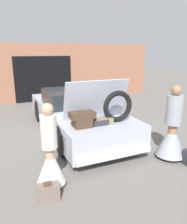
{
  "coord_description": "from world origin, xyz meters",
  "views": [
    {
      "loc": [
        -2.13,
        -6.17,
        2.42
      ],
      "look_at": [
        0.0,
        -1.35,
        0.95
      ],
      "focal_mm": 35.0,
      "sensor_mm": 36.0,
      "label": 1
    }
  ],
  "objects": [
    {
      "name": "suitcase_beside_left_person",
      "position": [
        -1.55,
        -2.99,
        0.15
      ],
      "size": [
        0.39,
        0.22,
        0.33
      ],
      "color": "#75665B",
      "rests_on": "ground_plane"
    },
    {
      "name": "ground_plane",
      "position": [
        0.0,
        0.0,
        0.0
      ],
      "size": [
        40.0,
        40.0,
        0.0
      ],
      "primitive_type": "plane",
      "color": "slate"
    },
    {
      "name": "person_left",
      "position": [
        -1.4,
        -2.6,
        0.57
      ],
      "size": [
        0.54,
        0.54,
        1.58
      ],
      "rotation": [
        0.0,
        0.0,
        -1.61
      ],
      "color": "tan",
      "rests_on": "ground_plane"
    },
    {
      "name": "car",
      "position": [
        -0.0,
        -0.01,
        0.59
      ],
      "size": [
        1.93,
        5.0,
        1.78
      ],
      "color": "#B2B7C6",
      "rests_on": "ground_plane"
    },
    {
      "name": "person_right",
      "position": [
        1.4,
        -2.62,
        0.61
      ],
      "size": [
        0.69,
        0.69,
        1.72
      ],
      "rotation": [
        0.0,
        0.0,
        1.79
      ],
      "color": "#997051",
      "rests_on": "ground_plane"
    },
    {
      "name": "garage_wall_back",
      "position": [
        0.0,
        4.78,
        1.39
      ],
      "size": [
        12.0,
        0.14,
        2.8
      ],
      "color": "#9E664C",
      "rests_on": "ground_plane"
    }
  ]
}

